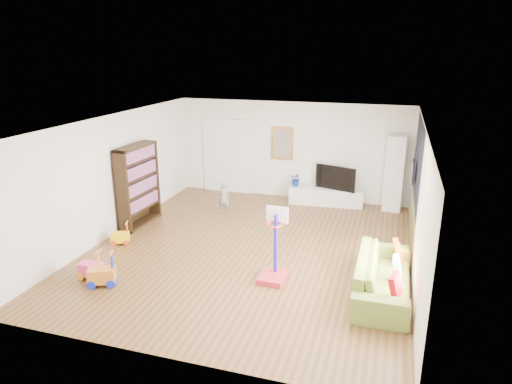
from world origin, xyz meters
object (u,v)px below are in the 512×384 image
(bookshelf, at_px, (138,185))
(sofa, at_px, (383,276))
(basketball_hoop, at_px, (273,246))
(media_console, at_px, (326,196))

(bookshelf, bearing_deg, sofa, -13.80)
(sofa, xyz_separation_m, basketball_hoop, (-1.94, -0.10, 0.35))
(sofa, height_order, basketball_hoop, basketball_hoop)
(basketball_hoop, bearing_deg, sofa, 5.65)
(media_console, distance_m, bookshelf, 4.98)
(sofa, bearing_deg, basketball_hoop, 93.25)
(sofa, bearing_deg, bookshelf, 73.87)
(sofa, bearing_deg, media_console, 20.79)
(bookshelf, height_order, sofa, bookshelf)
(sofa, distance_m, basketball_hoop, 1.97)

